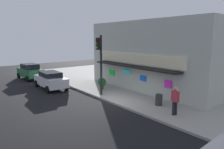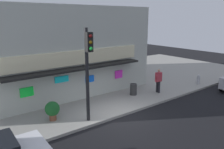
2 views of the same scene
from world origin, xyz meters
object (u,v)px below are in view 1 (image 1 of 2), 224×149
traffic_light (100,57)px  trash_can (159,100)px  potted_plant_by_doorway (102,83)px  parked_car_green (30,71)px  parked_car_white (51,80)px  pedestrian (175,99)px

traffic_light → trash_can: traffic_light is taller
potted_plant_by_doorway → parked_car_green: 10.41m
trash_can → parked_car_white: parked_car_white is taller
parked_car_white → parked_car_green: 6.04m
traffic_light → parked_car_white: (-5.35, -2.01, -2.43)m
traffic_light → parked_car_white: 6.21m
parked_car_green → parked_car_white: bearing=0.2°
pedestrian → parked_car_white: bearing=-166.0°
traffic_light → pedestrian: traffic_light is taller
trash_can → potted_plant_by_doorway: size_ratio=0.75×
parked_car_white → parked_car_green: size_ratio=1.07×
potted_plant_by_doorway → parked_car_green: (-9.88, -3.28, 0.14)m
traffic_light → parked_car_green: (-11.39, -2.03, -2.37)m
traffic_light → parked_car_white: traffic_light is taller
traffic_light → potted_plant_by_doorway: 3.19m
pedestrian → parked_car_white: (-11.81, -2.95, -0.29)m
pedestrian → trash_can: bearing=157.9°
potted_plant_by_doorway → parked_car_white: (-3.84, -3.26, 0.08)m
parked_car_white → traffic_light: bearing=20.6°
traffic_light → pedestrian: size_ratio=2.77×
pedestrian → potted_plant_by_doorway: pedestrian is taller
trash_can → parked_car_green: 16.49m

